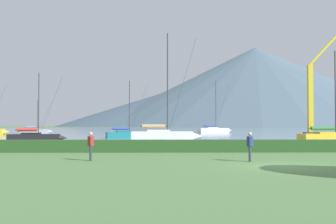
{
  "coord_description": "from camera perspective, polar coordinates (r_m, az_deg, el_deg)",
  "views": [
    {
      "loc": [
        -5.97,
        -20.64,
        2.06
      ],
      "look_at": [
        -4.92,
        42.81,
        3.96
      ],
      "focal_mm": 45.08,
      "sensor_mm": 36.0,
      "label": 1
    }
  ],
  "objects": [
    {
      "name": "sailboat_slip_5",
      "position": [
        101.73,
        -17.49,
        -2.47
      ],
      "size": [
        7.31,
        2.97,
        7.62
      ],
      "rotation": [
        0.0,
        0.0,
        0.14
      ],
      "color": "#9E9EA3",
      "rests_on": "harbor_water"
    },
    {
      "name": "sailboat_slip_9",
      "position": [
        52.67,
        -17.56,
        -3.26
      ],
      "size": [
        6.96,
        2.9,
        8.27
      ],
      "rotation": [
        0.0,
        0.0,
        0.15
      ],
      "color": "black",
      "rests_on": "harbor_water"
    },
    {
      "name": "distant_hill_central_peak",
      "position": [
        433.29,
        1.1,
        0.59
      ],
      "size": [
        243.41,
        243.41,
        39.1
      ],
      "primitive_type": "cone",
      "color": "#425666",
      "rests_on": "ground_plane"
    },
    {
      "name": "harbor_water",
      "position": [
        157.77,
        1.22,
        -2.47
      ],
      "size": [
        320.0,
        246.0,
        0.0
      ],
      "primitive_type": "cube",
      "color": "gray",
      "rests_on": "ground_plane"
    },
    {
      "name": "distant_hill_west_ridge",
      "position": [
        436.96,
        11.76,
        3.35
      ],
      "size": [
        325.06,
        325.06,
        80.75
      ],
      "primitive_type": "cone",
      "color": "#4C6070",
      "rests_on": "ground_plane"
    },
    {
      "name": "ground_plane",
      "position": [
        21.59,
        15.24,
        -7.13
      ],
      "size": [
        1000.0,
        1000.0,
        0.0
      ],
      "primitive_type": "plane",
      "color": "#517A42"
    },
    {
      "name": "person_standing_walker",
      "position": [
        23.98,
        11.01,
        -4.28
      ],
      "size": [
        0.36,
        0.55,
        1.65
      ],
      "rotation": [
        0.0,
        0.0,
        -0.27
      ],
      "color": "#2D3347",
      "rests_on": "ground_plane"
    },
    {
      "name": "person_seated_viewer",
      "position": [
        24.5,
        -10.41,
        -4.23
      ],
      "size": [
        0.36,
        0.56,
        1.65
      ],
      "rotation": [
        0.0,
        0.0,
        0.16
      ],
      "color": "#2D3347",
      "rests_on": "ground_plane"
    },
    {
      "name": "sailboat_slip_8",
      "position": [
        106.25,
        6.23,
        -2.42
      ],
      "size": [
        8.77,
        4.16,
        13.11
      ],
      "rotation": [
        0.0,
        0.0,
        0.23
      ],
      "color": "white",
      "rests_on": "harbor_water"
    },
    {
      "name": "sailboat_slip_0",
      "position": [
        52.93,
        -0.64,
        -3.13
      ],
      "size": [
        8.87,
        2.77,
        13.61
      ],
      "rotation": [
        0.0,
        0.0,
        -0.02
      ],
      "color": "white",
      "rests_on": "harbor_water"
    },
    {
      "name": "sailboat_slip_2",
      "position": [
        63.8,
        -5.61,
        -3.05
      ],
      "size": [
        6.99,
        3.45,
        8.71
      ],
      "rotation": [
        0.0,
        0.0,
        0.25
      ],
      "color": "#19707A",
      "rests_on": "harbor_water"
    },
    {
      "name": "dock_crane",
      "position": [
        74.66,
        18.85,
        1.04
      ],
      "size": [
        6.46,
        2.0,
        17.98
      ],
      "color": "#333338",
      "rests_on": "ground_plane"
    },
    {
      "name": "sailboat_slip_4",
      "position": [
        49.37,
        21.27,
        -3.23
      ],
      "size": [
        8.0,
        3.05,
        10.18
      ],
      "rotation": [
        0.0,
        0.0,
        0.11
      ],
      "color": "gold",
      "rests_on": "harbor_water"
    },
    {
      "name": "hedge_line",
      "position": [
        32.24,
        9.76,
        -4.54
      ],
      "size": [
        80.0,
        1.2,
        0.92
      ],
      "primitive_type": "cube",
      "color": "#284C23",
      "rests_on": "ground_plane"
    }
  ]
}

